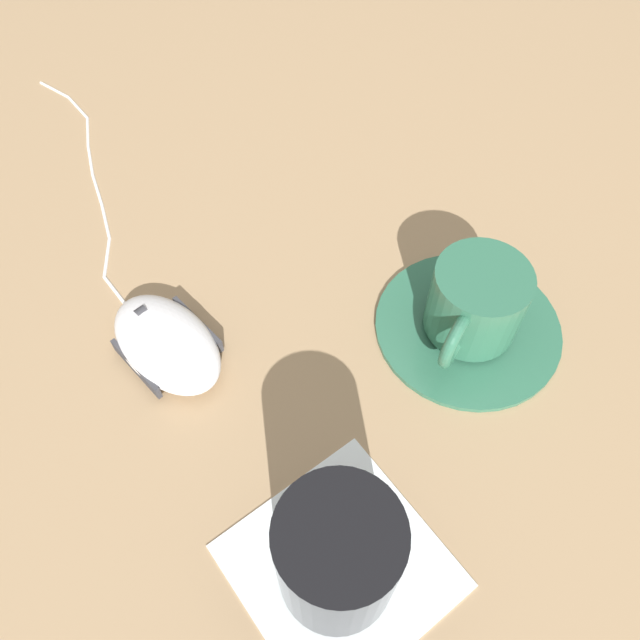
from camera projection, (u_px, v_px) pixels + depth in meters
ground_plane at (373, 385)px, 0.50m from camera, size 3.00×3.00×0.00m
saucer at (466, 324)px, 0.53m from camera, size 0.16×0.16×0.01m
coffee_cup at (477, 304)px, 0.49m from camera, size 0.10×0.08×0.06m
computer_mouse at (167, 343)px, 0.51m from camera, size 0.09×0.12×0.03m
mouse_cable at (90, 175)px, 0.63m from camera, size 0.07×0.36×0.00m
napkin_under_glass at (340, 565)px, 0.42m from camera, size 0.14×0.14×0.00m
drinking_glass at (338, 556)px, 0.38m from camera, size 0.08×0.08×0.10m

